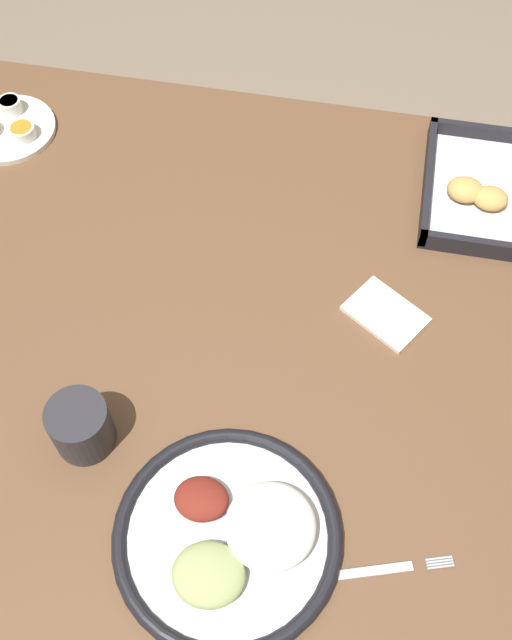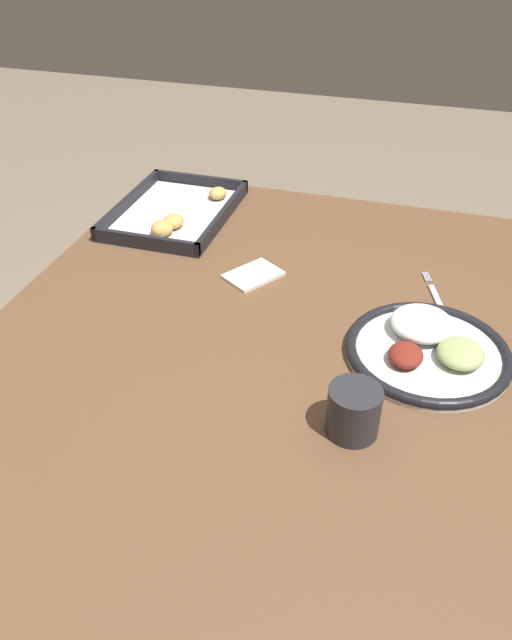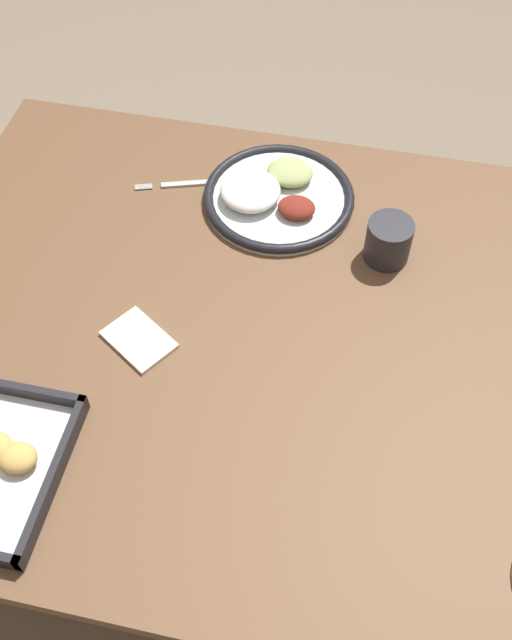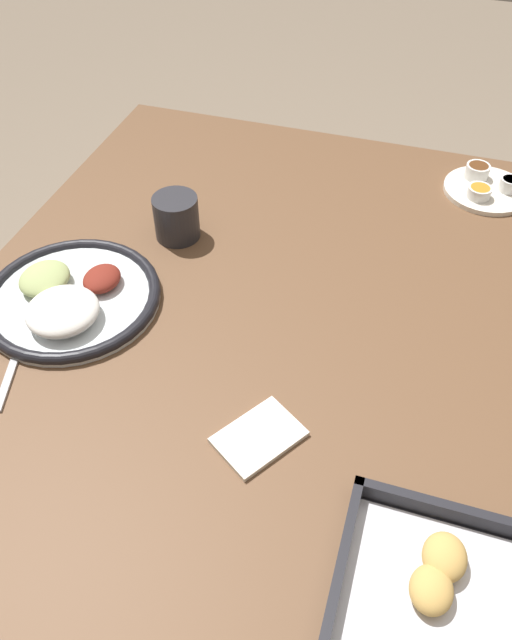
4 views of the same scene
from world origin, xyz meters
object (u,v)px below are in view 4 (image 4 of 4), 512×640
object	(u,v)px
dinner_plate	(70,297)
napkin	(259,437)
saucer_plate	(486,187)
fork	(7,382)
drinking_cup	(176,217)

from	to	relation	value
dinner_plate	napkin	world-z (taller)	dinner_plate
saucer_plate	fork	bearing A→B (deg)	-41.76
dinner_plate	drinking_cup	world-z (taller)	drinking_cup
saucer_plate	napkin	world-z (taller)	saucer_plate
drinking_cup	napkin	xyz separation A→B (m)	(0.39, 0.28, -0.04)
drinking_cup	napkin	distance (m)	0.48
fork	saucer_plate	world-z (taller)	saucer_plate
drinking_cup	napkin	world-z (taller)	drinking_cup
dinner_plate	napkin	size ratio (longest dim) A/B	2.10
dinner_plate	fork	size ratio (longest dim) A/B	1.60
fork	dinner_plate	bearing A→B (deg)	159.85
fork	saucer_plate	distance (m)	0.98
drinking_cup	fork	bearing A→B (deg)	-14.65
dinner_plate	drinking_cup	distance (m)	0.25
dinner_plate	saucer_plate	bearing A→B (deg)	130.43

